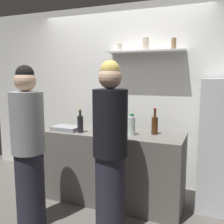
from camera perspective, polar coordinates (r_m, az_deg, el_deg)
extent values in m
plane|color=#59544F|center=(3.13, -6.28, -22.48)|extent=(5.28, 5.28, 0.00)
cube|color=white|center=(3.84, 2.26, 3.84)|extent=(4.80, 0.10, 2.60)
cube|color=silver|center=(3.58, 7.51, 13.31)|extent=(1.07, 0.22, 0.02)
cylinder|color=beige|center=(3.70, 1.73, 14.24)|extent=(0.07, 0.07, 0.11)
cylinder|color=beige|center=(3.59, 7.54, 14.86)|extent=(0.09, 0.09, 0.17)
cylinder|color=olive|center=(3.51, 13.65, 14.64)|extent=(0.06, 0.06, 0.15)
cube|color=#66605B|center=(3.32, 0.00, -11.99)|extent=(1.77, 0.64, 0.89)
cube|color=gray|center=(3.33, -10.19, -3.59)|extent=(0.34, 0.24, 0.05)
cylinder|color=#B2B2B7|center=(3.29, -0.20, -3.09)|extent=(0.10, 0.10, 0.11)
cylinder|color=silver|center=(3.28, -0.38, -2.05)|extent=(0.01, 0.02, 0.16)
cylinder|color=silver|center=(3.27, -0.20, -1.87)|extent=(0.04, 0.03, 0.18)
cylinder|color=silver|center=(3.28, -0.21, -1.96)|extent=(0.01, 0.02, 0.18)
cylinder|color=silver|center=(3.27, -0.17, -2.17)|extent=(0.02, 0.02, 0.15)
cylinder|color=silver|center=(3.27, 0.00, -1.99)|extent=(0.01, 0.02, 0.18)
cylinder|color=silver|center=(3.27, -0.03, -2.10)|extent=(0.01, 0.02, 0.16)
cylinder|color=silver|center=(3.28, 0.27, -1.85)|extent=(0.03, 0.05, 0.18)
cylinder|color=silver|center=(3.29, -0.11, -1.80)|extent=(0.05, 0.01, 0.18)
cylinder|color=black|center=(3.16, -7.10, -2.73)|extent=(0.07, 0.07, 0.21)
cylinder|color=black|center=(3.14, -7.15, -0.24)|extent=(0.03, 0.03, 0.07)
cylinder|color=gold|center=(3.13, -7.16, 0.54)|extent=(0.03, 0.03, 0.02)
cylinder|color=#472814|center=(3.08, 9.52, -3.06)|extent=(0.08, 0.08, 0.21)
cylinder|color=#472814|center=(3.06, 9.59, -0.31)|extent=(0.03, 0.03, 0.09)
cylinder|color=maroon|center=(3.05, 9.61, 0.69)|extent=(0.03, 0.03, 0.02)
cylinder|color=#B2BFB2|center=(2.99, -1.85, -3.09)|extent=(0.07, 0.07, 0.23)
cylinder|color=#B2BFB2|center=(2.96, -1.87, 0.00)|extent=(0.03, 0.03, 0.10)
cylinder|color=#333333|center=(2.95, -1.87, 1.08)|extent=(0.03, 0.03, 0.02)
cylinder|color=silver|center=(3.01, 4.42, -3.16)|extent=(0.09, 0.09, 0.21)
cylinder|color=silver|center=(2.99, 4.44, -0.92)|extent=(0.05, 0.05, 0.02)
cylinder|color=#268C3F|center=(2.99, 4.45, -0.54)|extent=(0.05, 0.05, 0.02)
cylinder|color=#262633|center=(2.95, -17.78, -16.04)|extent=(0.30, 0.30, 0.80)
cylinder|color=gray|center=(2.74, -18.44, -2.25)|extent=(0.34, 0.34, 0.63)
sphere|color=#D8AD8C|center=(2.70, -18.85, 6.63)|extent=(0.22, 0.22, 0.22)
sphere|color=black|center=(2.70, -18.91, 8.01)|extent=(0.18, 0.18, 0.18)
cylinder|color=#262633|center=(2.69, -0.40, -17.96)|extent=(0.30, 0.30, 0.82)
cylinder|color=black|center=(2.45, -0.41, -2.43)|extent=(0.34, 0.34, 0.65)
sphere|color=#D8AD8C|center=(2.41, -0.43, 7.76)|extent=(0.22, 0.22, 0.22)
sphere|color=#D8B759|center=(2.41, -0.43, 9.34)|extent=(0.19, 0.19, 0.19)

